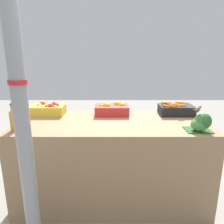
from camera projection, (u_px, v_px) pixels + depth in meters
The scene contains 10 objects.
ground_plane at pixel (112, 196), 2.40m from camera, with size 10.00×10.00×0.00m, color gray.
market_table at pixel (112, 161), 2.29m from camera, with size 1.89×0.81×0.86m, color #937551.
support_pole at pixel (19, 96), 1.38m from camera, with size 0.12×0.12×2.51m.
apple_crate at pixel (48, 109), 2.41m from camera, with size 0.37×0.23×0.14m.
orange_crate at pixel (112, 109), 2.42m from camera, with size 0.37×0.23×0.14m.
carrot_crate at pixel (176, 109), 2.41m from camera, with size 0.37×0.25×0.14m.
broccoli_pile at pixel (201, 123), 1.88m from camera, with size 0.22×0.19×0.17m.
juice_bottle_amber at pixel (14, 119), 1.90m from camera, with size 0.07×0.07×0.25m.
juice_bottle_ruby at pixel (25, 117), 1.90m from camera, with size 0.07×0.07×0.30m.
sparrow_bird at pixel (198, 109), 1.89m from camera, with size 0.10×0.11×0.05m.
Camera 1 is at (-0.00, -2.08, 1.53)m, focal length 35.00 mm.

